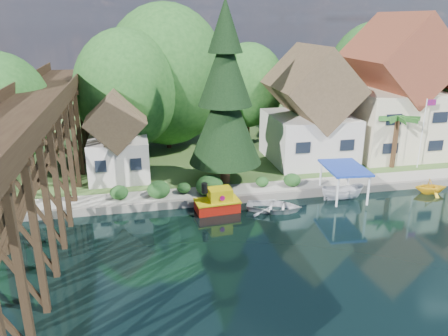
% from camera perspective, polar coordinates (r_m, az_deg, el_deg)
% --- Properties ---
extents(ground, '(140.00, 140.00, 0.00)m').
position_cam_1_polar(ground, '(28.16, 9.59, -10.52)').
color(ground, black).
rests_on(ground, ground).
extents(bank, '(140.00, 52.00, 0.50)m').
position_cam_1_polar(bank, '(59.05, -2.25, 5.70)').
color(bank, '#2B481C').
rests_on(bank, ground).
extents(seawall, '(60.00, 0.40, 0.62)m').
position_cam_1_polar(seawall, '(36.10, 11.03, -3.25)').
color(seawall, slate).
rests_on(seawall, ground).
extents(promenade, '(50.00, 2.60, 0.06)m').
position_cam_1_polar(promenade, '(37.91, 13.11, -1.96)').
color(promenade, gray).
rests_on(promenade, bank).
extents(trestle_bridge, '(4.12, 44.18, 9.30)m').
position_cam_1_polar(trestle_bridge, '(29.85, -23.94, 0.97)').
color(trestle_bridge, black).
rests_on(trestle_bridge, ground).
extents(house_left, '(7.64, 8.64, 11.02)m').
position_cam_1_polar(house_left, '(42.92, 11.11, 7.03)').
color(house_left, beige).
rests_on(house_left, bank).
extents(house_center, '(8.65, 9.18, 13.89)m').
position_cam_1_polar(house_center, '(47.31, 21.21, 8.77)').
color(house_center, beige).
rests_on(house_center, bank).
extents(shed, '(5.09, 5.40, 7.85)m').
position_cam_1_polar(shed, '(38.54, -13.70, 3.49)').
color(shed, beige).
rests_on(shed, bank).
extents(bg_trees, '(49.90, 13.30, 10.57)m').
position_cam_1_polar(bg_trees, '(45.65, 1.61, 10.80)').
color(bg_trees, '#382314').
rests_on(bg_trees, bank).
extents(shrubs, '(15.76, 2.47, 1.70)m').
position_cam_1_polar(shrubs, '(34.66, -2.94, -2.23)').
color(shrubs, '#184319').
rests_on(shrubs, bank).
extents(conifer, '(6.02, 6.02, 14.83)m').
position_cam_1_polar(conifer, '(35.37, 0.16, 9.02)').
color(conifer, '#382314').
rests_on(conifer, bank).
extents(palm_tree, '(4.82, 4.82, 5.22)m').
position_cam_1_polar(palm_tree, '(42.85, 21.76, 5.90)').
color(palm_tree, '#382314').
rests_on(palm_tree, bank).
extents(flagpole, '(1.02, 0.11, 6.48)m').
position_cam_1_polar(flagpole, '(43.86, 24.71, 5.01)').
color(flagpole, white).
rests_on(flagpole, bank).
extents(tugboat, '(3.44, 2.09, 2.39)m').
position_cam_1_polar(tugboat, '(32.75, -0.82, -4.48)').
color(tugboat, red).
rests_on(tugboat, ground).
extents(boat_white_a, '(4.93, 4.27, 0.86)m').
position_cam_1_polar(boat_white_a, '(33.12, 6.57, -4.87)').
color(boat_white_a, silver).
rests_on(boat_white_a, ground).
extents(boat_canopy, '(3.57, 4.53, 2.77)m').
position_cam_1_polar(boat_canopy, '(35.86, 15.29, -2.24)').
color(boat_canopy, silver).
rests_on(boat_canopy, ground).
extents(boat_yellow, '(2.96, 2.68, 1.36)m').
position_cam_1_polar(boat_yellow, '(39.88, 25.41, -2.08)').
color(boat_yellow, yellow).
rests_on(boat_yellow, ground).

